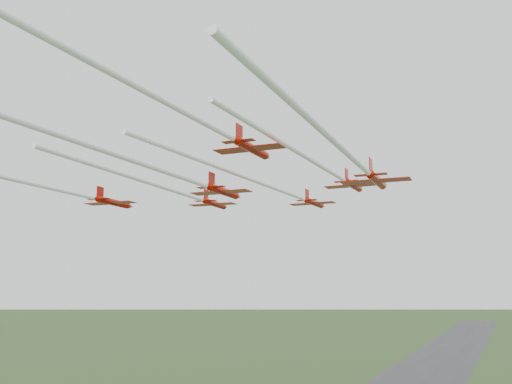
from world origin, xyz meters
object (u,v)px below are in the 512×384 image
at_px(jet_lead, 280,190).
at_px(jet_row2_right, 330,171).
at_px(jet_row3_right, 356,161).
at_px(jet_row3_mid, 173,174).
at_px(jet_row2_left, 183,194).
at_px(jet_row3_left, 78,194).
at_px(jet_row4_right, 214,128).

relative_size(jet_lead, jet_row2_right, 1.18).
xyz_separation_m(jet_lead, jet_row3_right, (21.02, -28.39, -2.37)).
distance_m(jet_lead, jet_row3_mid, 32.73).
xyz_separation_m(jet_lead, jet_row2_right, (12.62, -11.18, 0.32)).
relative_size(jet_row2_right, jet_row3_mid, 0.95).
height_order(jet_lead, jet_row3_mid, jet_lead).
bearing_deg(jet_lead, jet_row2_left, -124.21).
distance_m(jet_row2_right, jet_row3_left, 38.20).
relative_size(jet_row2_left, jet_row3_mid, 0.87).
relative_size(jet_row3_mid, jet_row3_right, 1.03).
height_order(jet_row2_right, jet_row3_mid, jet_row2_right).
bearing_deg(jet_row3_left, jet_row3_mid, -17.82).
bearing_deg(jet_row3_left, jet_row2_right, 21.83).
relative_size(jet_lead, jet_row3_mid, 1.13).
bearing_deg(jet_lead, jet_row3_left, -126.87).
xyz_separation_m(jet_row2_right, jet_row3_right, (8.40, -17.20, -2.69)).
bearing_deg(jet_row4_right, jet_lead, 102.09).
xyz_separation_m(jet_lead, jet_row3_mid, (-1.64, -32.56, -2.88)).
relative_size(jet_row2_right, jet_row4_right, 1.25).
bearing_deg(jet_lead, jet_row3_mid, -91.20).
distance_m(jet_row2_left, jet_row3_right, 34.58).
bearing_deg(jet_row2_left, jet_row3_left, -135.40).
distance_m(jet_row2_right, jet_row3_right, 19.33).
bearing_deg(jet_row2_right, jet_row3_mid, -123.38).
bearing_deg(jet_row3_mid, jet_row4_right, -43.59).
relative_size(jet_row3_right, jet_row4_right, 1.26).
distance_m(jet_row2_left, jet_row4_right, 34.74).
distance_m(jet_row3_mid, jet_row3_right, 23.04).
bearing_deg(jet_row2_right, jet_row3_left, -154.51).
distance_m(jet_row2_right, jet_row3_mid, 25.89).
height_order(jet_lead, jet_row2_right, jet_row2_right).
bearing_deg(jet_row3_right, jet_row4_right, -129.62).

